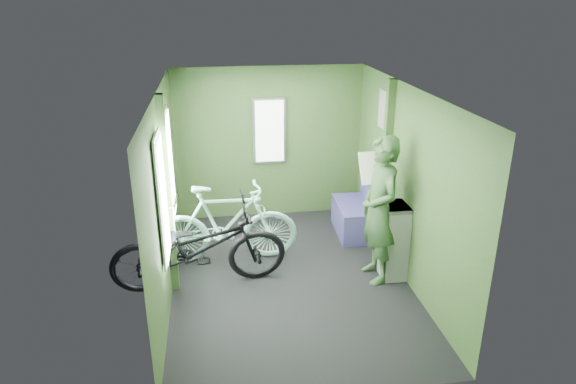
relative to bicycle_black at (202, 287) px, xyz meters
name	(u,v)px	position (x,y,z in m)	size (l,w,h in m)	color
room	(286,166)	(1.02, 0.09, 1.44)	(4.00, 4.02, 2.31)	black
bicycle_black	(202,287)	(0.00, 0.00, 0.00)	(0.71, 2.03, 1.07)	black
bicycle_mint	(228,262)	(0.32, 0.57, 0.00)	(0.52, 1.83, 1.10)	#A6E8DD
passenger	(380,210)	(2.11, -0.07, 0.90)	(0.49, 0.76, 1.79)	#35562F
waste_box	(393,241)	(2.32, -0.05, 0.47)	(0.28, 0.39, 0.94)	gray
bench_seat	(356,215)	(2.20, 1.18, 0.28)	(0.53, 0.92, 0.95)	navy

